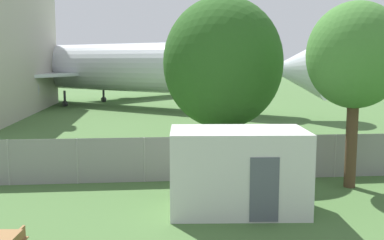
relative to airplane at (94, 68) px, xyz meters
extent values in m
cylinder|color=gray|center=(0.46, -31.08, -3.04)|extent=(0.07, 0.07, 1.75)
cylinder|color=gray|center=(3.00, -31.08, -3.04)|extent=(0.07, 0.07, 1.75)
cylinder|color=gray|center=(5.55, -31.08, -3.04)|extent=(0.07, 0.07, 1.75)
cylinder|color=gray|center=(8.09, -31.08, -3.04)|extent=(0.07, 0.07, 1.75)
cylinder|color=gray|center=(10.64, -31.08, -3.04)|extent=(0.07, 0.07, 1.75)
cylinder|color=gray|center=(13.18, -31.08, -3.04)|extent=(0.07, 0.07, 1.75)
cube|color=gray|center=(5.55, -31.08, -3.04)|extent=(56.00, 0.01, 1.75)
cylinder|color=silver|center=(0.37, -0.29, 0.06)|extent=(33.21, 27.08, 4.74)
cone|color=silver|center=(17.41, -13.39, 0.06)|extent=(6.65, 6.65, 4.74)
cube|color=silver|center=(5.55, 9.58, -0.65)|extent=(16.04, 15.87, 0.30)
cylinder|color=#939399|center=(3.64, 7.79, -1.87)|extent=(4.68, 4.29, 2.13)
cylinder|color=#939399|center=(-6.60, -5.52, -1.87)|extent=(4.68, 4.29, 2.13)
cylinder|color=#2D2D33|center=(10.23, -7.87, -3.12)|extent=(0.24, 0.24, 1.61)
cylinder|color=#2D2D33|center=(10.23, -7.87, -3.64)|extent=(0.63, 0.58, 0.56)
cylinder|color=#2D2D33|center=(0.59, 3.13, -3.12)|extent=(0.24, 0.24, 1.61)
cylinder|color=#2D2D33|center=(0.59, 3.13, -3.64)|extent=(0.63, 0.58, 0.56)
cylinder|color=#2D2D33|center=(-2.88, -1.38, -3.12)|extent=(0.24, 0.24, 1.61)
cylinder|color=#2D2D33|center=(-2.88, -1.38, -3.64)|extent=(0.63, 0.58, 0.56)
cube|color=silver|center=(8.49, -34.70, -2.63)|extent=(4.33, 2.65, 2.57)
cube|color=#4C515B|center=(9.03, -35.93, -2.92)|extent=(0.84, 0.09, 1.90)
cylinder|color=#4C3823|center=(13.17, -32.51, -2.22)|extent=(0.42, 0.42, 3.39)
ellipsoid|color=#427A33|center=(13.17, -32.51, 0.95)|extent=(3.49, 3.49, 3.84)
cylinder|color=brown|center=(9.09, -27.97, -2.78)|extent=(0.65, 0.65, 2.28)
ellipsoid|color=#28561E|center=(9.09, -27.97, 0.66)|extent=(5.40, 5.40, 5.94)
camera|label=1|loc=(5.78, -48.16, 0.77)|focal=42.00mm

